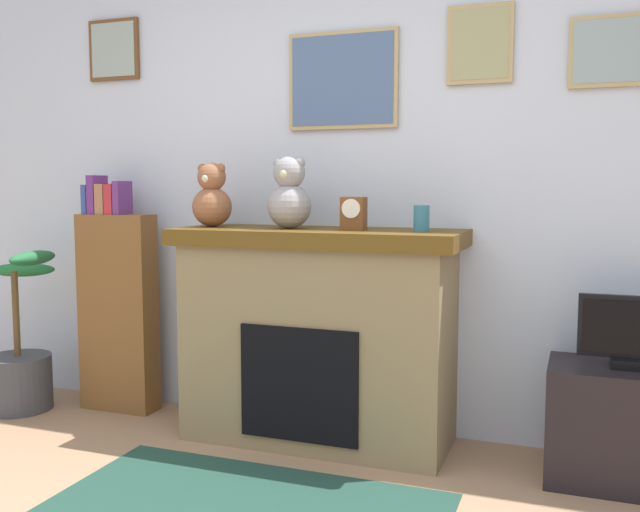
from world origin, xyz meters
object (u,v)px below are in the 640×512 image
object	(u,v)px
tv_stand	(633,427)
teddy_bear_brown	(212,198)
bookshelf	(118,305)
mantel_clock	(354,213)
teddy_bear_cream	(289,196)
fireplace	(318,334)
television	(637,335)
candle_jar	(421,218)
potted_plant	(18,362)

from	to	relation	value
tv_stand	teddy_bear_brown	bearing A→B (deg)	179.38
bookshelf	mantel_clock	bearing A→B (deg)	-3.19
teddy_bear_brown	teddy_bear_cream	xyz separation A→B (m)	(0.43, -0.00, 0.01)
tv_stand	mantel_clock	distance (m)	1.53
fireplace	bookshelf	world-z (taller)	bookshelf
tv_stand	teddy_bear_brown	world-z (taller)	teddy_bear_brown
mantel_clock	television	bearing A→B (deg)	-1.01
television	fireplace	bearing A→B (deg)	178.36
bookshelf	tv_stand	bearing A→B (deg)	-2.15
bookshelf	candle_jar	xyz separation A→B (m)	(1.74, -0.08, 0.52)
television	bookshelf	bearing A→B (deg)	177.83
tv_stand	teddy_bear_brown	xyz separation A→B (m)	(-2.01, 0.02, 0.95)
television	teddy_bear_brown	distance (m)	2.09
tv_stand	teddy_bear_brown	size ratio (longest dim) A/B	2.13
fireplace	candle_jar	bearing A→B (deg)	-1.98
bookshelf	potted_plant	xyz separation A→B (m)	(-0.53, -0.21, -0.32)
television	teddy_bear_cream	size ratio (longest dim) A/B	1.34
candle_jar	teddy_bear_brown	xyz separation A→B (m)	(-1.09, -0.00, 0.09)
tv_stand	candle_jar	bearing A→B (deg)	178.62
bookshelf	potted_plant	distance (m)	0.66
potted_plant	teddy_bear_brown	world-z (taller)	teddy_bear_brown
television	mantel_clock	size ratio (longest dim) A/B	3.01
potted_plant	fireplace	bearing A→B (deg)	4.98
teddy_bear_cream	candle_jar	bearing A→B (deg)	0.04
teddy_bear_brown	television	bearing A→B (deg)	-0.66
bookshelf	tv_stand	distance (m)	2.69
candle_jar	teddy_bear_brown	world-z (taller)	teddy_bear_brown
television	tv_stand	bearing A→B (deg)	90.00
fireplace	television	xyz separation A→B (m)	(1.44, -0.04, 0.11)
television	teddy_bear_cream	xyz separation A→B (m)	(-1.58, 0.02, 0.57)
bookshelf	teddy_bear_cream	bearing A→B (deg)	-4.11
potted_plant	mantel_clock	bearing A→B (deg)	3.94
mantel_clock	teddy_bear_brown	size ratio (longest dim) A/B	0.48
television	teddy_bear_cream	world-z (taller)	teddy_bear_cream
fireplace	bookshelf	bearing A→B (deg)	177.21
potted_plant	teddy_bear_brown	xyz separation A→B (m)	(1.18, 0.14, 0.93)
television	teddy_bear_cream	distance (m)	1.68
potted_plant	teddy_bear_brown	size ratio (longest dim) A/B	2.79
potted_plant	teddy_bear_brown	distance (m)	1.51
fireplace	potted_plant	bearing A→B (deg)	-175.02
tv_stand	candle_jar	world-z (taller)	candle_jar
mantel_clock	teddy_bear_cream	distance (m)	0.34
teddy_bear_brown	bookshelf	bearing A→B (deg)	173.22
fireplace	television	size ratio (longest dim) A/B	3.00
tv_stand	teddy_bear_brown	distance (m)	2.23
candle_jar	teddy_bear_brown	distance (m)	1.09
television	teddy_bear_brown	world-z (taller)	teddy_bear_brown
bookshelf	teddy_bear_brown	distance (m)	0.90
potted_plant	teddy_bear_cream	world-z (taller)	teddy_bear_cream
television	candle_jar	xyz separation A→B (m)	(-0.92, 0.02, 0.47)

